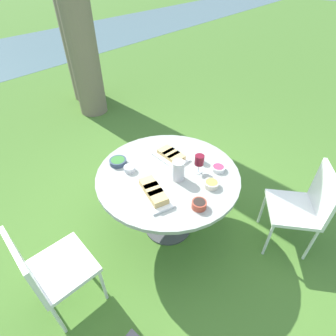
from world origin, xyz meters
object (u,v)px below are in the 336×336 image
dining_table (168,182)px  water_pitcher (178,170)px  wine_glass (199,160)px  chair_near_left (49,269)px  chair_near_right (304,204)px

dining_table → water_pitcher: size_ratio=7.02×
dining_table → wine_glass: size_ratio=6.98×
dining_table → wine_glass: (0.18, -0.20, 0.24)m
chair_near_left → water_pitcher: bearing=-13.5°
dining_table → chair_near_left: bearing=171.9°
chair_near_right → wine_glass: 1.01m
chair_near_right → wine_glass: size_ratio=4.88×
water_pitcher → dining_table: bearing=90.1°
chair_near_right → wine_glass: bearing=117.2°
chair_near_left → chair_near_right: bearing=-34.6°
chair_near_left → wine_glass: bearing=-15.4°
dining_table → chair_near_right: (0.62, -1.05, -0.11)m
dining_table → chair_near_left: chair_near_left is taller
chair_near_right → chair_near_left: bearing=145.4°
chair_near_left → water_pitcher: 1.21m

